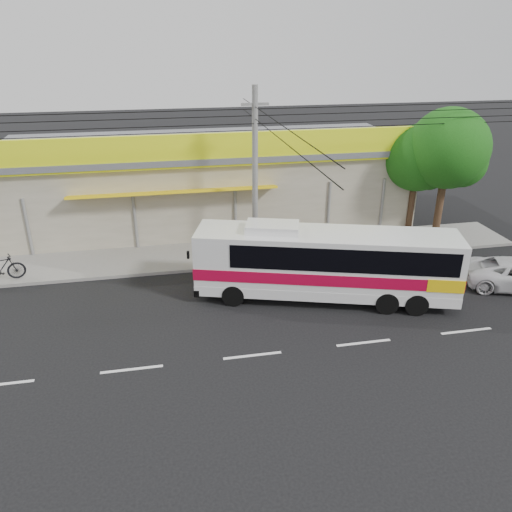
# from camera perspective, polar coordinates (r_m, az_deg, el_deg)

# --- Properties ---
(ground) EXTENTS (120.00, 120.00, 0.00)m
(ground) POSITION_cam_1_polar(r_m,az_deg,el_deg) (19.32, -1.79, -7.09)
(ground) COLOR black
(ground) RESTS_ON ground
(sidewalk) EXTENTS (30.00, 3.20, 0.15)m
(sidewalk) POSITION_cam_1_polar(r_m,az_deg,el_deg) (24.57, -4.07, 0.19)
(sidewalk) COLOR slate
(sidewalk) RESTS_ON ground
(lane_markings) EXTENTS (50.00, 0.12, 0.01)m
(lane_markings) POSITION_cam_1_polar(r_m,az_deg,el_deg) (17.26, -0.41, -11.32)
(lane_markings) COLOR silver
(lane_markings) RESTS_ON ground
(storefront_building) EXTENTS (22.60, 9.20, 5.70)m
(storefront_building) POSITION_cam_1_polar(r_m,az_deg,el_deg) (29.03, -5.61, 8.58)
(storefront_building) COLOR gray
(storefront_building) RESTS_ON ground
(coach_bus) EXTENTS (10.56, 5.13, 3.19)m
(coach_bus) POSITION_cam_1_polar(r_m,az_deg,el_deg) (20.12, 8.43, -0.52)
(coach_bus) COLOR silver
(coach_bus) RESTS_ON ground
(motorbike_dark) EXTENTS (2.07, 1.11, 1.20)m
(motorbike_dark) POSITION_cam_1_polar(r_m,az_deg,el_deg) (24.11, -27.18, -1.30)
(motorbike_dark) COLOR black
(motorbike_dark) RESTS_ON sidewalk
(utility_pole) EXTENTS (34.00, 14.00, 8.04)m
(utility_pole) POSITION_cam_1_polar(r_m,az_deg,el_deg) (22.39, -0.12, 15.43)
(utility_pole) COLOR slate
(utility_pole) RESTS_ON ground
(tree_near) EXTENTS (3.49, 3.49, 5.79)m
(tree_near) POSITION_cam_1_polar(r_m,az_deg,el_deg) (27.97, 18.19, 10.34)
(tree_near) COLOR #311F13
(tree_near) RESTS_ON ground
(tree_far) EXTENTS (4.08, 4.08, 6.76)m
(tree_far) POSITION_cam_1_polar(r_m,az_deg,el_deg) (27.47, 21.39, 11.07)
(tree_far) COLOR #311F13
(tree_far) RESTS_ON ground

